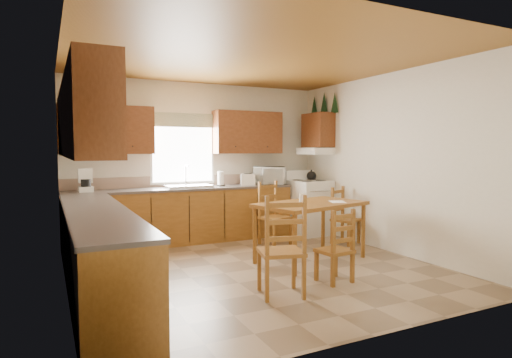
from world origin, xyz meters
name	(u,v)px	position (x,y,z in m)	size (l,w,h in m)	color
floor	(256,269)	(0.00, 0.00, 0.00)	(4.50, 4.50, 0.00)	#836B4E
ceiling	(256,58)	(0.00, 0.00, 2.70)	(4.50, 4.50, 0.00)	brown
wall_left	(63,169)	(-2.25, 0.00, 1.35)	(4.50, 4.50, 0.00)	silver
wall_right	(389,163)	(2.25, 0.00, 1.35)	(4.50, 4.50, 0.00)	silver
wall_back	(199,161)	(0.00, 2.25, 1.35)	(4.50, 4.50, 0.00)	silver
wall_front	(378,175)	(0.00, -2.25, 1.35)	(4.50, 4.50, 0.00)	silver
lower_cab_back	(184,216)	(-0.38, 1.95, 0.44)	(3.75, 0.60, 0.88)	brown
lower_cab_left	(98,254)	(-1.95, -0.15, 0.44)	(0.60, 3.60, 0.88)	brown
counter_back	(184,189)	(-0.38, 1.95, 0.90)	(3.75, 0.63, 0.04)	#4B433F
counter_left	(96,211)	(-1.95, -0.15, 0.90)	(0.63, 3.60, 0.04)	#4B433F
backsplash	(179,181)	(-0.38, 2.24, 1.01)	(3.75, 0.01, 0.18)	gray
upper_cab_back_left	(107,130)	(-1.55, 2.08, 1.85)	(1.41, 0.33, 0.75)	brown
upper_cab_back_right	(248,133)	(0.86, 2.08, 1.85)	(1.25, 0.33, 0.75)	brown
upper_cab_left	(80,120)	(-2.08, -0.15, 1.85)	(0.33, 3.60, 0.75)	brown
upper_cab_stove	(318,130)	(2.08, 1.65, 1.90)	(0.33, 0.62, 0.62)	brown
range_hood	(315,151)	(2.03, 1.65, 1.52)	(0.44, 0.62, 0.12)	white
window_frame	(183,150)	(-0.30, 2.22, 1.55)	(1.13, 0.02, 1.18)	white
window_pane	(183,150)	(-0.30, 2.21, 1.55)	(1.05, 0.01, 1.10)	white
window_valance	(183,120)	(-0.30, 2.19, 2.05)	(1.19, 0.01, 0.24)	#49653C
sink_basin	(188,186)	(-0.30, 1.95, 0.94)	(0.75, 0.45, 0.04)	silver
pine_decal_a	(335,103)	(2.21, 1.33, 2.38)	(0.22, 0.22, 0.36)	#133216
pine_decal_b	(324,102)	(2.21, 1.65, 2.42)	(0.22, 0.22, 0.36)	#133216
pine_decal_c	(314,106)	(2.21, 1.97, 2.38)	(0.22, 0.22, 0.36)	#133216
stove	(309,208)	(1.88, 1.62, 0.48)	(0.65, 0.67, 0.97)	white
coffeemaker	(86,181)	(-1.89, 1.91, 1.09)	(0.20, 0.24, 0.34)	white
paper_towel	(221,179)	(0.29, 1.96, 1.05)	(0.11, 0.11, 0.25)	white
toaster	(248,180)	(0.77, 1.88, 1.02)	(0.25, 0.16, 0.20)	white
microwave	(269,175)	(1.22, 1.93, 1.08)	(0.53, 0.38, 0.32)	white
dining_table	(311,232)	(0.87, 0.04, 0.41)	(1.52, 0.87, 0.82)	brown
chair_near_left	(281,245)	(-0.20, -1.01, 0.54)	(0.45, 0.43, 1.08)	brown
chair_near_right	(335,246)	(0.59, -0.89, 0.43)	(0.36, 0.34, 0.86)	brown
chair_far_left	(275,213)	(0.92, 1.15, 0.51)	(0.43, 0.41, 1.02)	brown
chair_far_right	(346,216)	(1.99, 0.69, 0.46)	(0.39, 0.37, 0.92)	brown
table_paper	(337,202)	(1.25, -0.05, 0.82)	(0.20, 0.27, 0.00)	white
table_card	(302,198)	(0.79, 0.13, 0.88)	(0.09, 0.02, 0.12)	white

